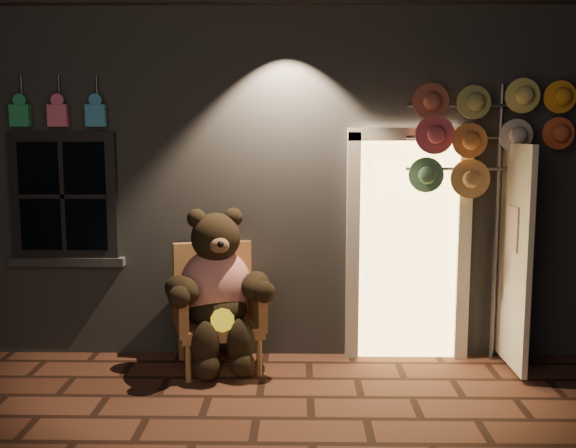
{
  "coord_description": "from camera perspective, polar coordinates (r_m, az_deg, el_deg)",
  "views": [
    {
      "loc": [
        0.32,
        -4.85,
        2.15
      ],
      "look_at": [
        0.22,
        1.0,
        1.35
      ],
      "focal_mm": 42.0,
      "sensor_mm": 36.0,
      "label": 1
    }
  ],
  "objects": [
    {
      "name": "wicker_armchair",
      "position": [
        6.29,
        -6.05,
        -6.89
      ],
      "size": [
        0.92,
        0.87,
        1.12
      ],
      "rotation": [
        0.0,
        0.0,
        0.27
      ],
      "color": "#AE7143",
      "rests_on": "ground"
    },
    {
      "name": "hat_rack",
      "position": [
        6.35,
        16.42,
        7.34
      ],
      "size": [
        1.51,
        0.22,
        2.6
      ],
      "color": "#59595E",
      "rests_on": "ground"
    },
    {
      "name": "ground",
      "position": [
        5.31,
        -2.7,
        -16.1
      ],
      "size": [
        60.0,
        60.0,
        0.0
      ],
      "primitive_type": "plane",
      "color": "#563121",
      "rests_on": "ground"
    },
    {
      "name": "shop_building",
      "position": [
        8.85,
        -1.12,
        5.12
      ],
      "size": [
        7.3,
        5.95,
        3.51
      ],
      "color": "slate",
      "rests_on": "ground"
    },
    {
      "name": "teddy_bear",
      "position": [
        6.11,
        -6.01,
        -5.51
      ],
      "size": [
        1.01,
        0.91,
        1.44
      ],
      "rotation": [
        0.0,
        0.0,
        0.27
      ],
      "color": "red",
      "rests_on": "ground"
    }
  ]
}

